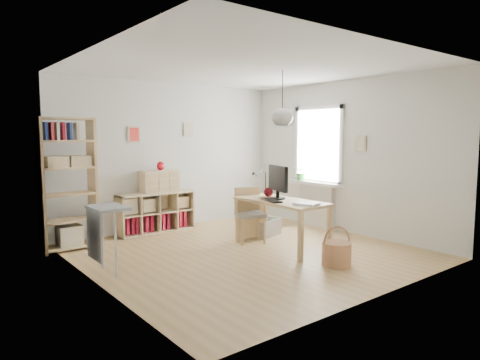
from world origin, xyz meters
TOP-DOWN VIEW (x-y plane):
  - ground at (0.00, 0.00)m, footprint 4.50×4.50m
  - room_shell at (0.55, -0.15)m, footprint 4.50×4.50m
  - window_unit at (2.23, 0.60)m, footprint 0.07×1.16m
  - radiator at (2.19, 0.60)m, footprint 0.10×0.80m
  - windowsill at (2.14, 0.60)m, footprint 0.22×1.20m
  - desk at (0.55, -0.15)m, footprint 0.70×1.50m
  - cube_shelf at (-0.47, 2.08)m, footprint 1.40×0.38m
  - tall_bookshelf at (-2.04, 1.80)m, footprint 0.80×0.38m
  - side_table at (-2.04, 0.35)m, footprint 0.40×0.55m
  - chair at (0.44, 0.48)m, footprint 0.57×0.57m
  - wicker_basket at (0.52, -1.25)m, footprint 0.39×0.39m
  - storage_chest at (0.90, 0.72)m, footprint 0.70×0.75m
  - monitor at (0.58, -0.03)m, footprint 0.24×0.58m
  - keyboard at (0.36, -0.13)m, footprint 0.26×0.45m
  - task_lamp at (0.64, 0.47)m, footprint 0.37×0.14m
  - yarn_ball at (0.63, 0.23)m, footprint 0.15×0.15m
  - paper_tray at (0.50, -0.71)m, footprint 0.33×0.38m
  - drawer_chest at (-0.38, 2.04)m, footprint 0.68×0.31m
  - red_vase at (-0.34, 2.04)m, footprint 0.13×0.13m
  - potted_plant at (2.12, 0.95)m, footprint 0.32×0.29m

SIDE VIEW (x-z plane):
  - ground at x=0.00m, z-range 0.00..0.00m
  - wicker_basket at x=0.52m, z-range -0.09..0.44m
  - storage_chest at x=0.90m, z-range -0.10..0.49m
  - cube_shelf at x=-0.47m, z-range -0.06..0.66m
  - radiator at x=2.19m, z-range 0.00..0.80m
  - chair at x=0.44m, z-range 0.06..0.94m
  - desk at x=0.55m, z-range 0.28..1.03m
  - side_table at x=-2.04m, z-range 0.24..1.09m
  - keyboard at x=0.36m, z-range 0.75..0.77m
  - paper_tray at x=0.50m, z-range 0.75..0.78m
  - yarn_ball at x=0.63m, z-range 0.75..0.90m
  - windowsill at x=2.14m, z-range 0.80..0.86m
  - drawer_chest at x=-0.38m, z-range 0.72..1.11m
  - potted_plant at x=2.12m, z-range 0.86..1.17m
  - task_lamp at x=0.64m, z-range 0.82..1.22m
  - monitor at x=0.58m, z-range 0.78..1.30m
  - tall_bookshelf at x=-2.04m, z-range 0.09..2.09m
  - red_vase at x=-0.34m, z-range 1.11..1.27m
  - window_unit at x=2.23m, z-range 0.82..2.28m
  - room_shell at x=0.55m, z-range -0.25..4.25m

